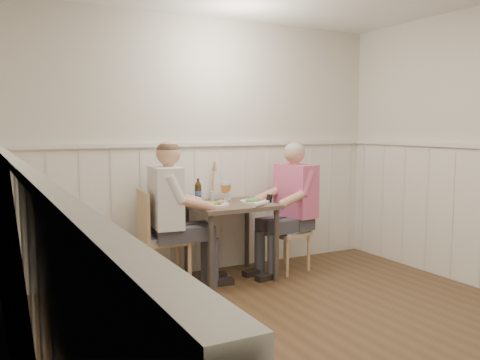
% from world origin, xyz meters
% --- Properties ---
extents(ground_plane, '(4.50, 4.50, 0.00)m').
position_xyz_m(ground_plane, '(0.00, 0.00, 0.00)').
color(ground_plane, '#4B331E').
extents(room_shell, '(4.04, 4.54, 2.60)m').
position_xyz_m(room_shell, '(0.00, 0.00, 1.52)').
color(room_shell, beige).
rests_on(room_shell, ground).
extents(wainscot, '(4.00, 4.49, 1.34)m').
position_xyz_m(wainscot, '(0.00, 0.69, 0.69)').
color(wainscot, white).
rests_on(wainscot, ground).
extents(dining_table, '(0.79, 0.70, 0.75)m').
position_xyz_m(dining_table, '(0.06, 1.84, 0.64)').
color(dining_table, '#4E3E36').
rests_on(dining_table, ground).
extents(chair_right, '(0.48, 0.48, 0.82)m').
position_xyz_m(chair_right, '(0.75, 1.82, 0.45)').
color(chair_right, tan).
rests_on(chair_right, ground).
extents(chair_left, '(0.47, 0.47, 0.92)m').
position_xyz_m(chair_left, '(-0.66, 1.90, 0.50)').
color(chair_left, tan).
rests_on(chair_left, ground).
extents(man_in_pink, '(0.68, 0.49, 1.37)m').
position_xyz_m(man_in_pink, '(0.77, 1.79, 0.57)').
color(man_in_pink, '#3F3F47').
rests_on(man_in_pink, ground).
extents(diner_cream, '(0.68, 0.47, 1.40)m').
position_xyz_m(diner_cream, '(-0.56, 1.82, 0.59)').
color(diner_cream, '#3F3F47').
rests_on(diner_cream, ground).
extents(plate_man, '(0.29, 0.29, 0.07)m').
position_xyz_m(plate_man, '(0.30, 1.78, 0.77)').
color(plate_man, white).
rests_on(plate_man, dining_table).
extents(plate_diner, '(0.28, 0.28, 0.07)m').
position_xyz_m(plate_diner, '(-0.15, 1.78, 0.77)').
color(plate_diner, white).
rests_on(plate_diner, dining_table).
extents(beer_glass_a, '(0.08, 0.08, 0.19)m').
position_xyz_m(beer_glass_a, '(0.16, 2.09, 0.88)').
color(beer_glass_a, silver).
rests_on(beer_glass_a, dining_table).
extents(beer_glass_b, '(0.08, 0.08, 0.20)m').
position_xyz_m(beer_glass_b, '(0.06, 1.97, 0.89)').
color(beer_glass_b, silver).
rests_on(beer_glass_b, dining_table).
extents(beer_bottle, '(0.07, 0.07, 0.24)m').
position_xyz_m(beer_bottle, '(-0.18, 2.07, 0.86)').
color(beer_bottle, black).
rests_on(beer_bottle, dining_table).
extents(rolled_napkin, '(0.20, 0.15, 0.05)m').
position_xyz_m(rolled_napkin, '(0.22, 1.55, 0.77)').
color(rolled_napkin, white).
rests_on(rolled_napkin, dining_table).
extents(grass_vase, '(0.05, 0.05, 0.42)m').
position_xyz_m(grass_vase, '(0.00, 2.14, 0.94)').
color(grass_vase, silver).
rests_on(grass_vase, dining_table).
extents(gingham_mat, '(0.38, 0.35, 0.01)m').
position_xyz_m(gingham_mat, '(-0.26, 2.02, 0.75)').
color(gingham_mat, '#5F74BF').
rests_on(gingham_mat, dining_table).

